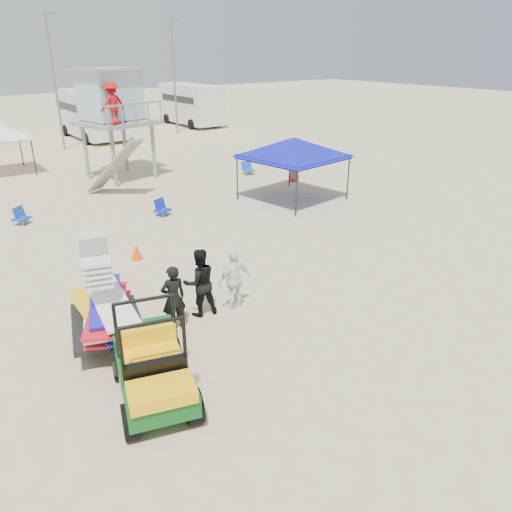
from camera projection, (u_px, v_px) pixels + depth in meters
ground at (322, 363)px, 10.48m from camera, size 140.00×140.00×0.00m
utility_cart at (152, 360)px, 9.08m from camera, size 1.86×2.70×1.86m
surf_trailer at (104, 307)px, 10.78m from camera, size 1.99×2.83×2.29m
man_left at (173, 298)px, 11.45m from camera, size 0.63×0.46×1.60m
man_mid at (200, 282)px, 12.08m from camera, size 0.94×0.80×1.72m
man_right at (234, 280)px, 12.39m from camera, size 0.93×0.41×1.57m
lifeguard_tower at (111, 100)px, 23.72m from camera, size 3.82×3.82×5.09m
canopy_blue at (294, 141)px, 20.66m from camera, size 3.95×3.95×3.07m
cone_near at (137, 252)px, 15.49m from camera, size 0.34×0.34×0.50m
beach_chair_a at (20, 216)px, 18.59m from camera, size 0.74×0.85×0.64m
beach_chair_b at (161, 207)px, 19.55m from camera, size 0.70×0.77×0.64m
beach_chair_c at (248, 168)px, 25.81m from camera, size 0.66×0.71×0.64m
rv_mid_right at (91, 113)px, 35.25m from camera, size 2.64×7.00×3.25m
rv_far_right at (191, 103)px, 41.31m from camera, size 2.64×6.60×3.25m
light_pole_left at (55, 84)px, 30.53m from camera, size 0.14×0.14×8.00m
light_pole_right at (174, 78)px, 36.59m from camera, size 0.14×0.14×8.00m
distant_beachgoers at (102, 151)px, 27.24m from camera, size 13.40×16.27×1.80m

